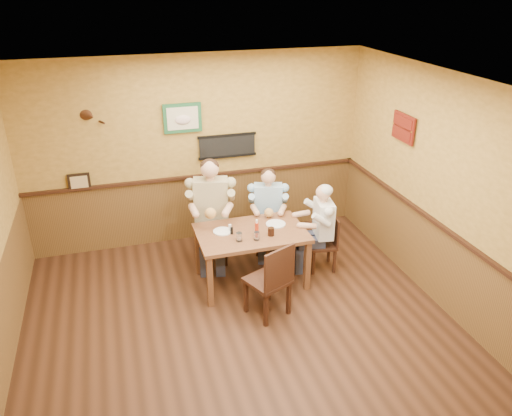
% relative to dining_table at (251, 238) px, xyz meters
% --- Properties ---
extents(room, '(5.02, 5.03, 2.81)m').
position_rel_dining_table_xyz_m(room, '(-0.25, -0.86, 1.03)').
color(room, black).
rests_on(room, ground).
extents(dining_table, '(1.40, 0.90, 0.75)m').
position_rel_dining_table_xyz_m(dining_table, '(0.00, 0.00, 0.00)').
color(dining_table, brown).
rests_on(dining_table, ground).
extents(chair_back_left, '(0.53, 0.53, 0.96)m').
position_rel_dining_table_xyz_m(chair_back_left, '(-0.37, 0.69, -0.18)').
color(chair_back_left, '#371D11').
rests_on(chair_back_left, ground).
extents(chair_back_right, '(0.47, 0.47, 0.82)m').
position_rel_dining_table_xyz_m(chair_back_right, '(0.46, 0.71, -0.25)').
color(chair_back_right, '#371D11').
rests_on(chair_back_right, ground).
extents(chair_right_end, '(0.42, 0.42, 0.79)m').
position_rel_dining_table_xyz_m(chair_right_end, '(1.03, 0.03, -0.26)').
color(chair_right_end, '#371D11').
rests_on(chair_right_end, ground).
extents(chair_near_side, '(0.59, 0.59, 0.98)m').
position_rel_dining_table_xyz_m(chair_near_side, '(-0.01, -0.73, -0.17)').
color(chair_near_side, '#371D11').
rests_on(chair_near_side, ground).
extents(diner_tan_shirt, '(0.76, 0.76, 1.38)m').
position_rel_dining_table_xyz_m(diner_tan_shirt, '(-0.37, 0.69, 0.03)').
color(diner_tan_shirt, tan).
rests_on(diner_tan_shirt, ground).
extents(diner_blue_polo, '(0.67, 0.67, 1.17)m').
position_rel_dining_table_xyz_m(diner_blue_polo, '(0.46, 0.71, -0.07)').
color(diner_blue_polo, '#91BAD9').
rests_on(diner_blue_polo, ground).
extents(diner_white_elder, '(0.60, 0.60, 1.13)m').
position_rel_dining_table_xyz_m(diner_white_elder, '(1.03, 0.03, -0.09)').
color(diner_white_elder, silver).
rests_on(diner_white_elder, ground).
extents(water_glass_left, '(0.10, 0.10, 0.11)m').
position_rel_dining_table_xyz_m(water_glass_left, '(-0.21, -0.20, 0.15)').
color(water_glass_left, silver).
rests_on(water_glass_left, dining_table).
extents(water_glass_mid, '(0.08, 0.08, 0.11)m').
position_rel_dining_table_xyz_m(water_glass_mid, '(0.00, -0.23, 0.15)').
color(water_glass_mid, white).
rests_on(water_glass_mid, dining_table).
extents(cola_tumbler, '(0.09, 0.09, 0.11)m').
position_rel_dining_table_xyz_m(cola_tumbler, '(0.21, -0.17, 0.15)').
color(cola_tumbler, black).
rests_on(cola_tumbler, dining_table).
extents(hot_sauce_bottle, '(0.06, 0.06, 0.20)m').
position_rel_dining_table_xyz_m(hot_sauce_bottle, '(0.04, -0.12, 0.19)').
color(hot_sauce_bottle, '#B32E13').
rests_on(hot_sauce_bottle, dining_table).
extents(salt_shaker, '(0.05, 0.05, 0.09)m').
position_rel_dining_table_xyz_m(salt_shaker, '(-0.26, 0.09, 0.14)').
color(salt_shaker, white).
rests_on(salt_shaker, dining_table).
extents(pepper_shaker, '(0.04, 0.04, 0.09)m').
position_rel_dining_table_xyz_m(pepper_shaker, '(-0.26, 0.01, 0.14)').
color(pepper_shaker, black).
rests_on(pepper_shaker, dining_table).
extents(plate_far_left, '(0.26, 0.26, 0.02)m').
position_rel_dining_table_xyz_m(plate_far_left, '(-0.36, 0.09, 0.10)').
color(plate_far_left, white).
rests_on(plate_far_left, dining_table).
extents(plate_far_right, '(0.34, 0.34, 0.02)m').
position_rel_dining_table_xyz_m(plate_far_right, '(0.37, 0.09, 0.10)').
color(plate_far_right, silver).
rests_on(plate_far_right, dining_table).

